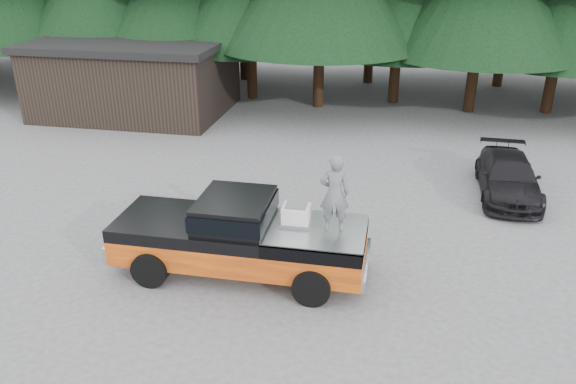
% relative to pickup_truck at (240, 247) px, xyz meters
% --- Properties ---
extents(ground, '(120.00, 120.00, 0.00)m').
position_rel_pickup_truck_xyz_m(ground, '(0.62, 0.53, -0.67)').
color(ground, '#4C4B4E').
rests_on(ground, ground).
extents(pickup_truck, '(6.00, 2.04, 1.33)m').
position_rel_pickup_truck_xyz_m(pickup_truck, '(0.00, 0.00, 0.00)').
color(pickup_truck, orange).
rests_on(pickup_truck, ground).
extents(truck_cab, '(1.66, 1.90, 0.59)m').
position_rel_pickup_truck_xyz_m(truck_cab, '(-0.10, 0.00, 0.96)').
color(truck_cab, black).
rests_on(truck_cab, pickup_truck).
extents(air_compressor, '(0.62, 0.52, 0.42)m').
position_rel_pickup_truck_xyz_m(air_compressor, '(1.30, 0.16, 0.87)').
color(air_compressor, silver).
rests_on(air_compressor, pickup_truck).
extents(man_on_bed, '(0.71, 0.53, 1.78)m').
position_rel_pickup_truck_xyz_m(man_on_bed, '(2.16, 0.02, 1.56)').
color(man_on_bed, '#575A5F').
rests_on(man_on_bed, pickup_truck).
extents(parked_car, '(1.78, 4.20, 1.21)m').
position_rel_pickup_truck_xyz_m(parked_car, '(6.87, 5.91, -0.06)').
color(parked_car, black).
rests_on(parked_car, ground).
extents(utility_building, '(8.40, 6.40, 3.30)m').
position_rel_pickup_truck_xyz_m(utility_building, '(-8.38, 12.53, 1.00)').
color(utility_building, black).
rests_on(utility_building, ground).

